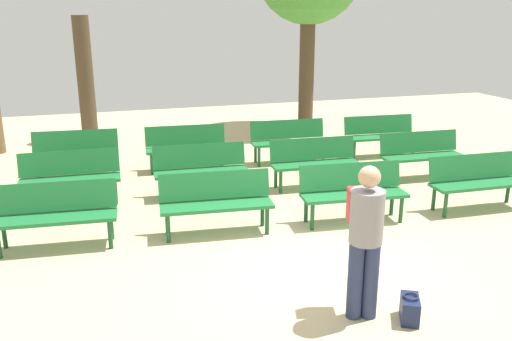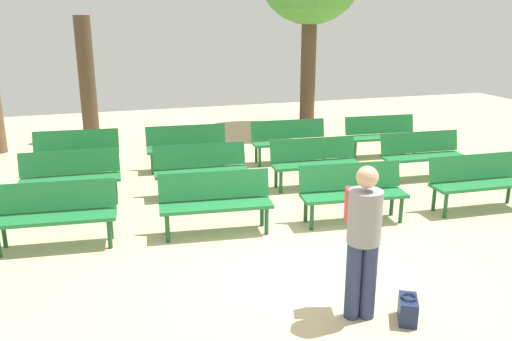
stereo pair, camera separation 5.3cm
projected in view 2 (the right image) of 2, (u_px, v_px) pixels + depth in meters
The scene contains 16 objects.
ground_plane at pixel (319, 274), 6.50m from camera, with size 24.00×24.00×0.00m, color #CCB789.
bench_r0_c0 at pixel (55, 211), 7.15m from camera, with size 1.64×0.62×0.87m.
bench_r0_c1 at pixel (215, 199), 7.60m from camera, with size 1.64×0.64×0.87m.
bench_r0_c2 at pixel (352, 189), 8.01m from camera, with size 1.64×0.64×0.87m.
bench_r0_c3 at pixel (477, 179), 8.50m from camera, with size 1.62×0.55×0.87m.
bench_r1_c0 at pixel (70, 174), 8.75m from camera, with size 1.62×0.55×0.87m.
bench_r1_c1 at pixel (201, 167), 9.17m from camera, with size 1.63×0.58×0.87m.
bench_r1_c2 at pixel (315, 160), 9.61m from camera, with size 1.63×0.58×0.87m.
bench_r1_c3 at pixel (422, 152), 10.11m from camera, with size 1.63×0.57×0.87m.
bench_r2_c0 at pixel (76, 150), 10.25m from camera, with size 1.64×0.62×0.87m.
bench_r2_c1 at pixel (187, 145), 10.69m from camera, with size 1.63×0.60×0.87m.
bench_r2_c2 at pixel (289, 138), 11.21m from camera, with size 1.63×0.59×0.87m.
bench_r2_c3 at pixel (381, 133), 11.67m from camera, with size 1.63×0.60×0.87m.
tree_0 at pixel (87, 79), 12.90m from camera, with size 0.39×0.39×2.99m.
visitor_with_backpack at pixel (363, 233), 5.35m from camera, with size 0.44×0.58×1.65m.
handbag at pixel (408, 309), 5.48m from camera, with size 0.31×0.37×0.29m.
Camera 2 is at (-2.45, -5.38, 3.08)m, focal length 37.31 mm.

